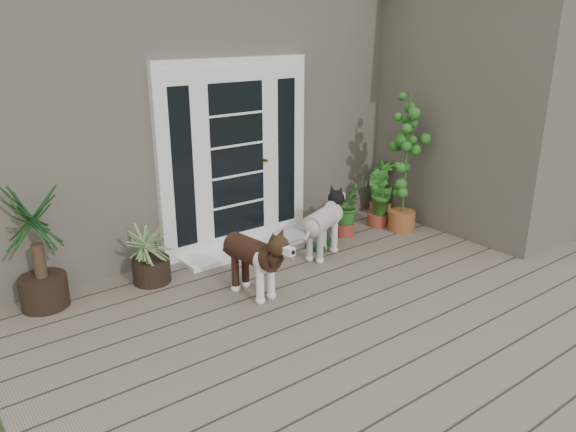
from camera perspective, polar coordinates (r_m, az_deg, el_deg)
deck at (r=5.22m, az=10.02°, el=-10.37°), size 6.20×4.60×0.12m
house_main at (r=8.10m, az=-12.11°, el=11.29°), size 7.40×4.00×3.10m
house_wing at (r=7.61m, az=19.87°, el=10.09°), size 1.60×2.40×3.10m
door_unit at (r=6.29m, az=-5.43°, el=6.13°), size 1.90×0.14×2.15m
door_step at (r=6.45m, az=-4.20°, el=-3.31°), size 1.60×0.40×0.05m
brindle_dog at (r=5.30m, az=-3.65°, el=-4.90°), size 0.45×0.83×0.65m
white_dog at (r=6.18m, az=3.58°, el=-1.40°), size 0.83×0.60×0.64m
spider_plant at (r=5.72m, az=-14.03°, el=-3.52°), size 0.75×0.75×0.67m
yucca at (r=5.46m, az=-24.44°, el=-2.98°), size 1.04×1.04×1.18m
herb_a at (r=6.84m, az=5.87°, el=0.20°), size 0.59×0.59×0.54m
herb_b at (r=7.23m, az=9.30°, el=0.98°), size 0.37×0.37×0.52m
herb_c at (r=7.69m, az=9.57°, el=2.43°), size 0.42×0.42×0.61m
sapling at (r=6.95m, az=12.03°, el=5.52°), size 0.54×0.54×1.79m
clog_left at (r=6.43m, az=2.81°, el=-3.20°), size 0.17×0.29×0.08m
clog_right at (r=6.66m, az=3.87°, el=-2.31°), size 0.29×0.36×0.10m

